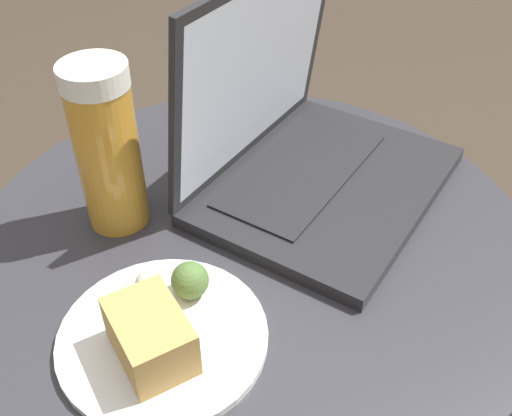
% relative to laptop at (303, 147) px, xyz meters
% --- Properties ---
extents(table, '(0.67, 0.67, 0.50)m').
position_rel_laptop_xyz_m(table, '(-0.12, -0.02, -0.18)').
color(table, '#515156').
rests_on(table, ground_plane).
extents(napkin, '(0.16, 0.12, 0.00)m').
position_rel_laptop_xyz_m(napkin, '(-0.29, -0.07, -0.05)').
color(napkin, '#B7332D').
rests_on(napkin, table).
extents(laptop, '(0.37, 0.31, 0.26)m').
position_rel_laptop_xyz_m(laptop, '(0.00, 0.00, 0.00)').
color(laptop, '#232326').
rests_on(laptop, table).
extents(beer_glass, '(0.07, 0.07, 0.20)m').
position_rel_laptop_xyz_m(beer_glass, '(-0.21, 0.11, 0.05)').
color(beer_glass, gold).
rests_on(beer_glass, table).
extents(snack_plate, '(0.21, 0.21, 0.06)m').
position_rel_laptop_xyz_m(snack_plate, '(-0.29, -0.07, -0.03)').
color(snack_plate, silver).
rests_on(snack_plate, table).
extents(fork, '(0.16, 0.15, 0.00)m').
position_rel_laptop_xyz_m(fork, '(-0.27, -0.12, -0.05)').
color(fork, silver).
rests_on(fork, table).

